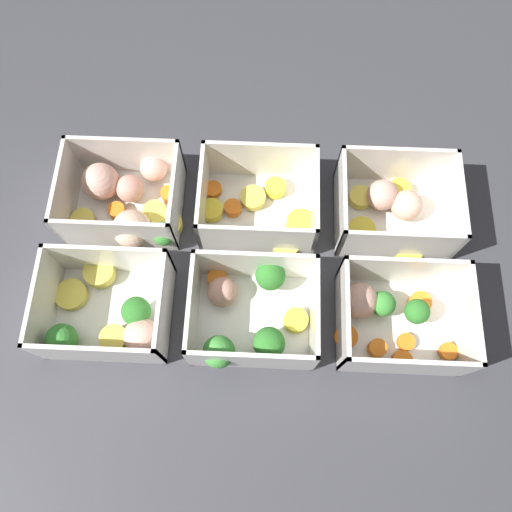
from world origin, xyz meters
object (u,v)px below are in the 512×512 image
Objects in this scene: container_near_center at (261,206)px; container_far_center at (251,314)px; container_far_right at (109,314)px; container_far_left at (392,315)px; container_near_right at (127,201)px; container_near_left at (394,208)px.

container_far_center is at bearing 87.27° from container_near_center.
container_near_center is 0.23m from container_far_right.
container_near_right is at bearing -22.37° from container_far_left.
container_near_center and container_far_center have the same top height.
container_near_center is 1.10× the size of container_far_center.
container_near_right is at bearing 0.77° from container_near_left.
container_far_left is (-0.33, 0.14, 0.00)m from container_near_right.
container_near_left is 1.00× the size of container_far_center.
container_far_left is 1.05× the size of container_far_center.
container_near_center is 0.21m from container_far_left.
container_near_left is at bearing -93.93° from container_far_left.
container_near_left and container_far_right have the same top height.
container_near_center and container_far_left have the same top height.
container_far_center is 0.17m from container_far_right.
container_far_right is (0.17, 0.01, -0.00)m from container_far_center.
container_near_right and container_far_center have the same top height.
container_near_center is at bearing -40.57° from container_far_left.
container_near_right is (0.17, 0.00, 0.00)m from container_near_center.
container_far_left and container_far_right have the same top height.
container_far_right is at bearing 24.17° from container_near_left.
container_near_right is at bearing 0.08° from container_near_center.
container_far_left is (-0.16, 0.14, 0.00)m from container_near_center.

